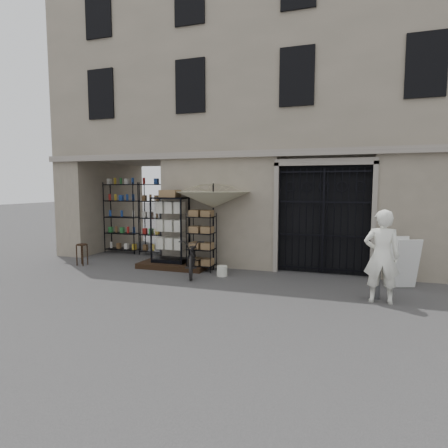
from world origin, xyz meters
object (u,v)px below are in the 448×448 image
(display_cabinet, at_px, (170,233))
(wire_rack, at_px, (202,243))
(bicycle, at_px, (193,274))
(white_bucket, at_px, (222,271))
(wooden_stool, at_px, (82,254))
(shopkeeper, at_px, (380,302))
(steel_bollard, at_px, (376,278))
(market_umbrella, at_px, (213,195))
(easel_sign, at_px, (403,262))

(display_cabinet, relative_size, wire_rack, 1.27)
(display_cabinet, relative_size, bicycle, 1.10)
(white_bucket, height_order, wooden_stool, wooden_stool)
(display_cabinet, relative_size, shopkeeper, 1.08)
(wooden_stool, relative_size, steel_bollard, 0.73)
(market_umbrella, bearing_deg, white_bucket, -53.50)
(white_bucket, xyz_separation_m, shopkeeper, (3.79, -1.13, -0.14))
(display_cabinet, relative_size, market_umbrella, 0.70)
(wire_rack, height_order, easel_sign, wire_rack)
(bicycle, bearing_deg, market_umbrella, 46.14)
(white_bucket, relative_size, steel_bollard, 0.32)
(white_bucket, relative_size, shopkeeper, 0.15)
(display_cabinet, bearing_deg, shopkeeper, -20.56)
(market_umbrella, distance_m, bicycle, 2.25)
(easel_sign, bearing_deg, wooden_stool, 161.38)
(wooden_stool, bearing_deg, market_umbrella, 9.48)
(wire_rack, distance_m, steel_bollard, 4.69)
(market_umbrella, relative_size, wooden_stool, 4.58)
(display_cabinet, bearing_deg, easel_sign, -6.46)
(display_cabinet, xyz_separation_m, market_umbrella, (1.32, 0.05, 1.11))
(white_bucket, xyz_separation_m, bicycle, (-0.80, -0.08, -0.14))
(steel_bollard, bearing_deg, white_bucket, 166.73)
(shopkeeper, bearing_deg, white_bucket, -16.78)
(market_umbrella, xyz_separation_m, wooden_stool, (-3.96, -0.66, -1.77))
(steel_bollard, bearing_deg, bicycle, 169.96)
(bicycle, xyz_separation_m, shopkeeper, (4.58, -1.05, 0.00))
(steel_bollard, distance_m, shopkeeper, 0.51)
(steel_bollard, bearing_deg, wooden_stool, 173.99)
(bicycle, bearing_deg, easel_sign, -15.80)
(white_bucket, bearing_deg, market_umbrella, 126.50)
(display_cabinet, height_order, bicycle, display_cabinet)
(display_cabinet, bearing_deg, wooden_stool, -170.38)
(wire_rack, xyz_separation_m, market_umbrella, (0.28, 0.19, 1.32))
(display_cabinet, distance_m, steel_bollard, 5.74)
(display_cabinet, relative_size, white_bucket, 7.31)
(steel_bollard, bearing_deg, market_umbrella, 160.10)
(display_cabinet, xyz_separation_m, steel_bollard, (5.52, -1.47, -0.57))
(white_bucket, relative_size, wooden_stool, 0.44)
(display_cabinet, bearing_deg, bicycle, -37.36)
(market_umbrella, bearing_deg, wire_rack, -146.05)
(shopkeeper, bearing_deg, easel_sign, -113.07)
(market_umbrella, relative_size, steel_bollard, 3.35)
(bicycle, bearing_deg, shopkeeper, -32.51)
(bicycle, bearing_deg, wire_rack, 66.02)
(white_bucket, relative_size, bicycle, 0.15)
(display_cabinet, distance_m, shopkeeper, 5.92)
(shopkeeper, distance_m, easel_sign, 1.63)
(display_cabinet, xyz_separation_m, wire_rack, (1.04, -0.14, -0.21))
(market_umbrella, xyz_separation_m, bicycle, (-0.32, -0.72, -2.11))
(market_umbrella, bearing_deg, bicycle, -114.23)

